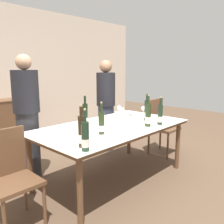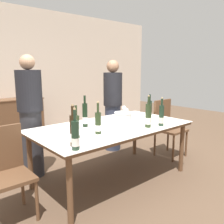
# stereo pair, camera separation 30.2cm
# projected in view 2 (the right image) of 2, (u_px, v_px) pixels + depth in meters

# --- Properties ---
(ground_plane) EXTENTS (12.00, 12.00, 0.00)m
(ground_plane) POSITION_uv_depth(u_px,v_px,m) (112.00, 179.00, 3.19)
(ground_plane) COLOR brown
(back_wall) EXTENTS (8.00, 0.10, 2.80)m
(back_wall) POSITION_uv_depth(u_px,v_px,m) (19.00, 71.00, 5.29)
(back_wall) COLOR beige
(back_wall) RESTS_ON ground_plane
(sideboard_cabinet) EXTENTS (1.29, 0.46, 0.82)m
(sideboard_cabinet) POSITION_uv_depth(u_px,v_px,m) (12.00, 118.00, 5.05)
(sideboard_cabinet) COLOR brown
(sideboard_cabinet) RESTS_ON ground_plane
(dining_table) EXTENTS (2.03, 1.11, 0.74)m
(dining_table) POSITION_uv_depth(u_px,v_px,m) (112.00, 130.00, 3.07)
(dining_table) COLOR brown
(dining_table) RESTS_ON ground_plane
(ice_bucket) EXTENTS (0.22, 0.22, 0.20)m
(ice_bucket) POSITION_uv_depth(u_px,v_px,m) (123.00, 119.00, 2.94)
(ice_bucket) COLOR white
(ice_bucket) RESTS_ON dining_table
(wine_bottle_0) EXTENTS (0.07, 0.07, 0.37)m
(wine_bottle_0) POSITION_uv_depth(u_px,v_px,m) (149.00, 113.00, 3.16)
(wine_bottle_0) COLOR black
(wine_bottle_0) RESTS_ON dining_table
(wine_bottle_1) EXTENTS (0.07, 0.07, 0.41)m
(wine_bottle_1) POSITION_uv_depth(u_px,v_px,m) (148.00, 116.00, 2.95)
(wine_bottle_1) COLOR #28381E
(wine_bottle_1) RESTS_ON dining_table
(wine_bottle_2) EXTENTS (0.07, 0.07, 0.40)m
(wine_bottle_2) POSITION_uv_depth(u_px,v_px,m) (73.00, 131.00, 2.24)
(wine_bottle_2) COLOR #332314
(wine_bottle_2) RESTS_ON dining_table
(wine_bottle_3) EXTENTS (0.06, 0.06, 0.37)m
(wine_bottle_3) POSITION_uv_depth(u_px,v_px,m) (161.00, 116.00, 3.03)
(wine_bottle_3) COLOR #1E3323
(wine_bottle_3) RESTS_ON dining_table
(wine_bottle_4) EXTENTS (0.06, 0.06, 0.40)m
(wine_bottle_4) POSITION_uv_depth(u_px,v_px,m) (85.00, 116.00, 2.98)
(wine_bottle_4) COLOR black
(wine_bottle_4) RESTS_ON dining_table
(wine_bottle_5) EXTENTS (0.07, 0.07, 0.37)m
(wine_bottle_5) POSITION_uv_depth(u_px,v_px,m) (98.00, 123.00, 2.66)
(wine_bottle_5) COLOR #28381E
(wine_bottle_5) RESTS_ON dining_table
(wine_bottle_6) EXTENTS (0.07, 0.07, 0.37)m
(wine_bottle_6) POSITION_uv_depth(u_px,v_px,m) (149.00, 111.00, 3.32)
(wine_bottle_6) COLOR #1E3323
(wine_bottle_6) RESTS_ON dining_table
(wine_bottle_7) EXTENTS (0.07, 0.07, 0.39)m
(wine_bottle_7) POSITION_uv_depth(u_px,v_px,m) (75.00, 136.00, 2.14)
(wine_bottle_7) COLOR #1E3323
(wine_bottle_7) RESTS_ON dining_table
(wine_bottle_8) EXTENTS (0.07, 0.07, 0.35)m
(wine_bottle_8) POSITION_uv_depth(u_px,v_px,m) (76.00, 127.00, 2.49)
(wine_bottle_8) COLOR #28381E
(wine_bottle_8) RESTS_ON dining_table
(wine_glass_0) EXTENTS (0.07, 0.07, 0.14)m
(wine_glass_0) POSITION_uv_depth(u_px,v_px,m) (124.00, 108.00, 3.78)
(wine_glass_0) COLOR white
(wine_glass_0) RESTS_ON dining_table
(wine_glass_1) EXTENTS (0.08, 0.08, 0.14)m
(wine_glass_1) POSITION_uv_depth(u_px,v_px,m) (148.00, 109.00, 3.72)
(wine_glass_1) COLOR white
(wine_glass_1) RESTS_ON dining_table
(wine_glass_2) EXTENTS (0.07, 0.07, 0.13)m
(wine_glass_2) POSITION_uv_depth(u_px,v_px,m) (126.00, 111.00, 3.63)
(wine_glass_2) COLOR white
(wine_glass_2) RESTS_ON dining_table
(chair_right_end) EXTENTS (0.42, 0.42, 0.94)m
(chair_right_end) POSITION_uv_depth(u_px,v_px,m) (167.00, 124.00, 4.00)
(chair_right_end) COLOR brown
(chair_right_end) RESTS_ON ground_plane
(chair_left_end) EXTENTS (0.42, 0.42, 0.91)m
(chair_left_end) POSITION_uv_depth(u_px,v_px,m) (5.00, 167.00, 2.32)
(chair_left_end) COLOR brown
(chair_left_end) RESTS_ON ground_plane
(person_host) EXTENTS (0.33, 0.33, 1.64)m
(person_host) POSITION_uv_depth(u_px,v_px,m) (31.00, 117.00, 3.16)
(person_host) COLOR #2D2D33
(person_host) RESTS_ON ground_plane
(person_guest_left) EXTENTS (0.33, 0.33, 1.61)m
(person_guest_left) POSITION_uv_depth(u_px,v_px,m) (113.00, 106.00, 4.23)
(person_guest_left) COLOR #383F56
(person_guest_left) RESTS_ON ground_plane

